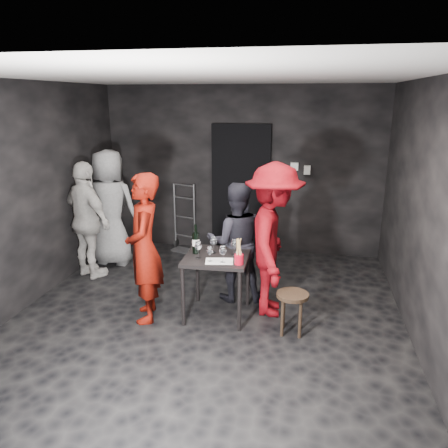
% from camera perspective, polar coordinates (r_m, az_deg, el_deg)
% --- Properties ---
extents(floor, '(4.50, 5.00, 0.02)m').
position_cam_1_polar(floor, '(5.25, -2.23, -12.17)').
color(floor, black).
rests_on(floor, ground).
extents(ceiling, '(4.50, 5.00, 0.02)m').
position_cam_1_polar(ceiling, '(4.63, -2.61, 18.74)').
color(ceiling, silver).
rests_on(ceiling, ground).
extents(wall_back, '(4.50, 0.04, 2.70)m').
position_cam_1_polar(wall_back, '(7.17, 2.31, 6.99)').
color(wall_back, black).
rests_on(wall_back, ground).
extents(wall_front, '(4.50, 0.04, 2.70)m').
position_cam_1_polar(wall_front, '(2.54, -15.97, -11.17)').
color(wall_front, black).
rests_on(wall_front, ground).
extents(wall_left, '(0.04, 5.00, 2.70)m').
position_cam_1_polar(wall_left, '(5.71, -24.94, 3.13)').
color(wall_left, black).
rests_on(wall_left, ground).
extents(wall_right, '(0.04, 5.00, 2.70)m').
position_cam_1_polar(wall_right, '(4.78, 24.86, 0.81)').
color(wall_right, black).
rests_on(wall_right, ground).
extents(doorway, '(0.95, 0.10, 2.10)m').
position_cam_1_polar(doorway, '(7.16, 2.21, 4.54)').
color(doorway, black).
rests_on(doorway, ground).
extents(wallbox_upper, '(0.12, 0.06, 0.12)m').
position_cam_1_polar(wallbox_upper, '(7.02, 9.18, 7.43)').
color(wallbox_upper, '#B7B7B2').
rests_on(wallbox_upper, wall_back).
extents(wallbox_lower, '(0.10, 0.06, 0.14)m').
position_cam_1_polar(wallbox_lower, '(7.03, 10.80, 6.94)').
color(wallbox_lower, '#B7B7B2').
rests_on(wallbox_lower, wall_back).
extents(hand_truck, '(0.38, 0.33, 1.13)m').
position_cam_1_polar(hand_truck, '(7.42, -5.18, -1.81)').
color(hand_truck, '#B2B2B7').
rests_on(hand_truck, floor).
extents(tasting_table, '(0.72, 0.72, 0.75)m').
position_cam_1_polar(tasting_table, '(5.06, -0.94, -5.18)').
color(tasting_table, black).
rests_on(tasting_table, floor).
extents(stool, '(0.35, 0.35, 0.47)m').
position_cam_1_polar(stool, '(4.84, 8.92, -9.96)').
color(stool, black).
rests_on(stool, floor).
extents(server_red, '(0.67, 0.83, 1.96)m').
position_cam_1_polar(server_red, '(4.97, -10.46, -1.83)').
color(server_red, maroon).
rests_on(server_red, floor).
extents(woman_black, '(0.81, 0.55, 1.53)m').
position_cam_1_polar(woman_black, '(5.45, 1.56, -2.32)').
color(woman_black, black).
rests_on(woman_black, floor).
extents(man_maroon, '(0.74, 1.45, 2.18)m').
position_cam_1_polar(man_maroon, '(5.03, 6.54, -0.13)').
color(man_maroon, '#6D060C').
rests_on(man_maroon, floor).
extents(bystander_cream, '(1.20, 0.97, 1.85)m').
position_cam_1_polar(bystander_cream, '(6.39, -17.52, 1.23)').
color(bystander_cream, silver).
rests_on(bystander_cream, floor).
extents(bystander_grey, '(1.04, 0.59, 2.08)m').
position_cam_1_polar(bystander_grey, '(6.80, -14.71, 3.31)').
color(bystander_grey, gray).
rests_on(bystander_grey, floor).
extents(tasting_mat, '(0.33, 0.25, 0.00)m').
position_cam_1_polar(tasting_mat, '(4.84, -0.62, -4.88)').
color(tasting_mat, white).
rests_on(tasting_mat, tasting_table).
extents(wine_glass_a, '(0.10, 0.10, 0.22)m').
position_cam_1_polar(wine_glass_a, '(4.91, -3.40, -3.26)').
color(wine_glass_a, white).
rests_on(wine_glass_a, tasting_table).
extents(wine_glass_b, '(0.10, 0.10, 0.20)m').
position_cam_1_polar(wine_glass_b, '(5.08, -3.82, -2.69)').
color(wine_glass_b, white).
rests_on(wine_glass_b, tasting_table).
extents(wine_glass_c, '(0.10, 0.10, 0.21)m').
position_cam_1_polar(wine_glass_c, '(5.07, -1.38, -2.65)').
color(wine_glass_c, white).
rests_on(wine_glass_c, tasting_table).
extents(wine_glass_d, '(0.08, 0.08, 0.19)m').
position_cam_1_polar(wine_glass_d, '(4.81, -1.85, -3.86)').
color(wine_glass_d, white).
rests_on(wine_glass_d, tasting_table).
extents(wine_glass_e, '(0.10, 0.10, 0.21)m').
position_cam_1_polar(wine_glass_e, '(4.77, -0.16, -3.86)').
color(wine_glass_e, white).
rests_on(wine_glass_e, tasting_table).
extents(wine_glass_f, '(0.08, 0.08, 0.20)m').
position_cam_1_polar(wine_glass_f, '(5.01, 1.31, -2.97)').
color(wine_glass_f, white).
rests_on(wine_glass_f, tasting_table).
extents(wine_bottle, '(0.08, 0.08, 0.35)m').
position_cam_1_polar(wine_bottle, '(5.06, -3.70, -2.41)').
color(wine_bottle, black).
rests_on(wine_bottle, tasting_table).
extents(breadstick_cup, '(0.10, 0.10, 0.31)m').
position_cam_1_polar(breadstick_cup, '(4.72, 1.97, -3.67)').
color(breadstick_cup, red).
rests_on(breadstick_cup, tasting_table).
extents(reserved_card, '(0.12, 0.14, 0.09)m').
position_cam_1_polar(reserved_card, '(4.97, 1.85, -3.77)').
color(reserved_card, white).
rests_on(reserved_card, tasting_table).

